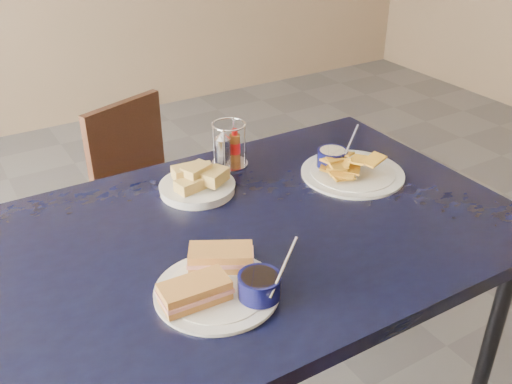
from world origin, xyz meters
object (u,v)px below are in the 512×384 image
chair_far (149,182)px  condiment_caddy (228,148)px  sandwich_plate (221,281)px  bread_basket (197,183)px  plantain_plate (346,168)px  dining_table (254,246)px

chair_far → condiment_caddy: 0.69m
sandwich_plate → bread_basket: sandwich_plate is taller
sandwich_plate → condiment_caddy: 0.59m
plantain_plate → bread_basket: bearing=163.0°
bread_basket → condiment_caddy: size_ratio=1.51×
chair_far → plantain_plate: 0.93m
chair_far → plantain_plate: (0.32, -0.80, 0.33)m
chair_far → condiment_caddy: (0.05, -0.58, 0.37)m
chair_far → dining_table: bearing=-93.5°
plantain_plate → chair_far: bearing=111.7°
bread_basket → condiment_caddy: bearing=33.3°
chair_far → sandwich_plate: 1.16m
dining_table → sandwich_plate: (-0.19, -0.18, 0.08)m
dining_table → chair_far: chair_far is taller
sandwich_plate → condiment_caddy: bearing=59.7°
dining_table → bread_basket: 0.25m
chair_far → bread_basket: 0.76m
dining_table → condiment_caddy: (0.11, 0.33, 0.12)m
chair_far → plantain_plate: plantain_plate is taller
sandwich_plate → plantain_plate: bearing=26.5°
sandwich_plate → bread_basket: (0.15, 0.41, 0.00)m
chair_far → plantain_plate: bearing=-68.3°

